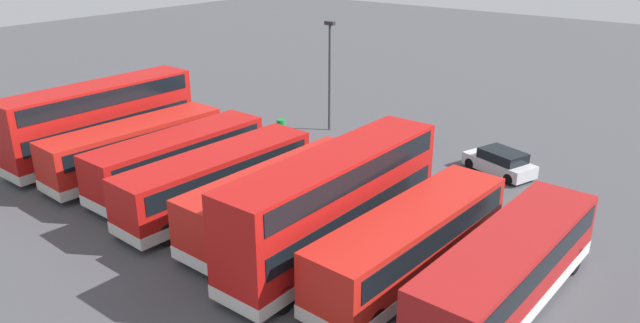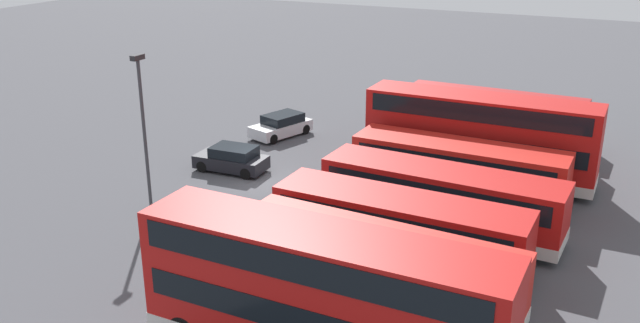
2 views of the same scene
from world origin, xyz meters
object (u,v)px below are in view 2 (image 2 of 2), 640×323
at_px(bus_double_decker_third, 480,135).
at_px(lamp_post_tall, 143,120).
at_px(bus_single_deck_fourth, 458,170).
at_px(car_small_green, 281,126).
at_px(bus_single_deck_near_end, 494,114).
at_px(waste_bin_yellow, 166,225).
at_px(bus_single_deck_second, 487,131).
at_px(bus_single_deck_fifth, 441,198).
at_px(car_hatchback_silver, 232,159).
at_px(bus_single_deck_sixth, 399,229).
at_px(bus_single_deck_seventh, 376,268).
at_px(bus_double_decker_far_end, 321,295).

xyz_separation_m(bus_double_decker_third, lamp_post_tall, (10.48, -13.38, 1.93)).
bearing_deg(bus_single_deck_fourth, lamp_post_tall, -61.59).
xyz_separation_m(bus_single_deck_fourth, car_small_green, (-5.36, -12.77, -0.92)).
bearing_deg(lamp_post_tall, bus_single_deck_fourth, 118.41).
xyz_separation_m(bus_single_deck_near_end, bus_double_decker_third, (7.30, 0.75, 0.83)).
bearing_deg(waste_bin_yellow, bus_single_deck_near_end, 153.27).
distance_m(bus_single_deck_second, lamp_post_tall, 19.32).
bearing_deg(bus_single_deck_fifth, car_hatchback_silver, -101.36).
bearing_deg(bus_single_deck_fifth, bus_single_deck_fourth, -176.59).
distance_m(bus_single_deck_near_end, lamp_post_tall, 21.98).
relative_size(bus_single_deck_sixth, car_small_green, 2.35).
distance_m(bus_single_deck_near_end, waste_bin_yellow, 22.36).
bearing_deg(bus_single_deck_seventh, car_hatchback_silver, -128.31).
bearing_deg(bus_single_deck_second, car_small_green, -83.29).
height_order(bus_single_deck_fourth, bus_double_decker_far_end, bus_double_decker_far_end).
bearing_deg(waste_bin_yellow, bus_single_deck_fourth, 131.28).
height_order(bus_double_decker_third, bus_single_deck_sixth, bus_double_decker_third).
bearing_deg(lamp_post_tall, bus_single_deck_sixth, 88.13).
distance_m(bus_single_deck_seventh, waste_bin_yellow, 10.68).
xyz_separation_m(car_small_green, lamp_post_tall, (12.49, -0.41, 3.68)).
distance_m(car_small_green, waste_bin_yellow, 14.82).
relative_size(car_hatchback_silver, lamp_post_tall, 0.54).
bearing_deg(car_small_green, bus_single_deck_seventh, 37.96).
distance_m(bus_double_decker_far_end, lamp_post_tall, 14.88).
bearing_deg(bus_single_deck_near_end, bus_single_deck_second, 6.10).
xyz_separation_m(bus_single_deck_near_end, bus_single_deck_second, (3.79, 0.41, -0.00)).
distance_m(bus_single_deck_fourth, car_small_green, 13.88).
bearing_deg(lamp_post_tall, car_hatchback_silver, 170.68).
height_order(bus_single_deck_fifth, bus_single_deck_sixth, same).
xyz_separation_m(bus_double_decker_far_end, car_hatchback_silver, (-13.33, -11.75, -1.75)).
bearing_deg(bus_single_deck_second, bus_single_deck_seventh, 0.17).
bearing_deg(bus_single_deck_sixth, bus_single_deck_seventh, 5.30).
relative_size(bus_single_deck_fourth, lamp_post_tall, 1.40).
height_order(bus_single_deck_near_end, waste_bin_yellow, bus_single_deck_near_end).
height_order(bus_single_deck_sixth, car_small_green, bus_single_deck_sixth).
height_order(bus_double_decker_third, waste_bin_yellow, bus_double_decker_third).
height_order(bus_single_deck_second, car_hatchback_silver, bus_single_deck_second).
bearing_deg(car_small_green, bus_double_decker_third, 81.16).
distance_m(bus_single_deck_fourth, bus_single_deck_fifth, 3.82).
bearing_deg(bus_single_deck_near_end, bus_double_decker_third, 5.85).
bearing_deg(bus_single_deck_second, waste_bin_yellow, -32.91).
relative_size(bus_single_deck_near_end, lamp_post_tall, 1.49).
distance_m(car_hatchback_silver, car_small_green, 6.69).
xyz_separation_m(bus_single_deck_fourth, bus_double_decker_far_end, (14.63, -0.47, 0.83)).
height_order(bus_double_decker_far_end, car_small_green, bus_double_decker_far_end).
height_order(bus_single_deck_sixth, car_hatchback_silver, bus_single_deck_sixth).
bearing_deg(car_hatchback_silver, bus_single_deck_sixth, 62.18).
relative_size(bus_single_deck_second, bus_double_decker_third, 0.91).
bearing_deg(bus_single_deck_fourth, bus_single_deck_fifth, 3.41).
bearing_deg(lamp_post_tall, car_small_green, 178.12).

